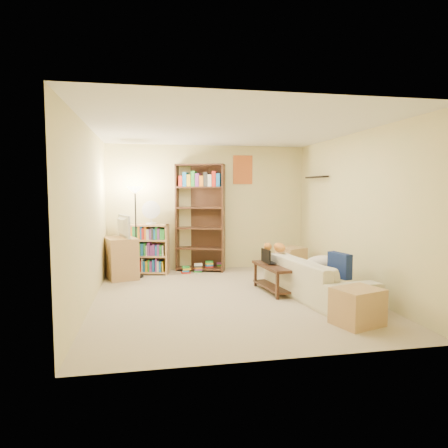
# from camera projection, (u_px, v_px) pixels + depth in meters

# --- Properties ---
(room) EXTENTS (4.50, 4.54, 2.52)m
(room) POSITION_uv_depth(u_px,v_px,m) (230.00, 189.00, 5.88)
(room) COLOR beige
(room) RESTS_ON ground
(sofa) EXTENTS (2.25, 1.39, 0.59)m
(sofa) POSITION_uv_depth(u_px,v_px,m) (316.00, 278.00, 5.98)
(sofa) COLOR beige
(sofa) RESTS_ON ground
(navy_pillow) EXTENTS (0.21, 0.40, 0.35)m
(navy_pillow) POSITION_uv_depth(u_px,v_px,m) (340.00, 265.00, 5.58)
(navy_pillow) COLOR navy
(navy_pillow) RESTS_ON sofa
(cream_blanket) EXTENTS (0.54, 0.39, 0.23)m
(cream_blanket) POSITION_uv_depth(u_px,v_px,m) (323.00, 263.00, 6.06)
(cream_blanket) COLOR silver
(cream_blanket) RESTS_ON sofa
(tabby_cat) EXTENTS (0.47, 0.22, 0.16)m
(tabby_cat) POSITION_uv_depth(u_px,v_px,m) (277.00, 247.00, 6.59)
(tabby_cat) COLOR orange
(tabby_cat) RESTS_ON sofa
(coffee_table) EXTENTS (0.65, 1.03, 0.43)m
(coffee_table) POSITION_uv_depth(u_px,v_px,m) (279.00, 274.00, 6.34)
(coffee_table) COLOR #3C2417
(coffee_table) RESTS_ON ground
(laptop) EXTENTS (0.40, 0.31, 0.03)m
(laptop) POSITION_uv_depth(u_px,v_px,m) (274.00, 263.00, 6.43)
(laptop) COLOR black
(laptop) RESTS_ON coffee_table
(laptop_screen) EXTENTS (0.05, 0.32, 0.21)m
(laptop_screen) POSITION_uv_depth(u_px,v_px,m) (266.00, 256.00, 6.38)
(laptop_screen) COLOR white
(laptop_screen) RESTS_ON laptop
(mug) EXTENTS (0.17, 0.17, 0.10)m
(mug) POSITION_uv_depth(u_px,v_px,m) (296.00, 265.00, 6.06)
(mug) COLOR white
(mug) RESTS_ON coffee_table
(tv_remote) EXTENTS (0.12, 0.18, 0.02)m
(tv_remote) POSITION_uv_depth(u_px,v_px,m) (276.00, 260.00, 6.67)
(tv_remote) COLOR black
(tv_remote) RESTS_ON coffee_table
(tv_stand) EXTENTS (0.68, 0.81, 0.75)m
(tv_stand) POSITION_uv_depth(u_px,v_px,m) (121.00, 258.00, 7.29)
(tv_stand) COLOR tan
(tv_stand) RESTS_ON ground
(television) EXTENTS (0.76, 0.50, 0.41)m
(television) POSITION_uv_depth(u_px,v_px,m) (120.00, 226.00, 7.24)
(television) COLOR black
(television) RESTS_ON tv_stand
(tall_bookshelf) EXTENTS (1.00, 0.61, 2.11)m
(tall_bookshelf) POSITION_uv_depth(u_px,v_px,m) (200.00, 215.00, 7.89)
(tall_bookshelf) COLOR #482C1B
(tall_bookshelf) RESTS_ON ground
(short_bookshelf) EXTENTS (0.79, 0.46, 0.96)m
(short_bookshelf) POSITION_uv_depth(u_px,v_px,m) (149.00, 249.00, 7.63)
(short_bookshelf) COLOR tan
(short_bookshelf) RESTS_ON ground
(desk_fan) EXTENTS (0.34, 0.19, 0.45)m
(desk_fan) POSITION_uv_depth(u_px,v_px,m) (151.00, 212.00, 7.53)
(desk_fan) COLOR white
(desk_fan) RESTS_ON short_bookshelf
(floor_lamp) EXTENTS (0.28, 0.28, 1.67)m
(floor_lamp) POSITION_uv_depth(u_px,v_px,m) (135.00, 205.00, 7.27)
(floor_lamp) COLOR black
(floor_lamp) RESTS_ON ground
(side_table) EXTENTS (0.60, 0.60, 0.52)m
(side_table) POSITION_uv_depth(u_px,v_px,m) (291.00, 261.00, 7.62)
(side_table) COLOR tan
(side_table) RESTS_ON ground
(end_cabinet) EXTENTS (0.64, 0.58, 0.44)m
(end_cabinet) POSITION_uv_depth(u_px,v_px,m) (357.00, 307.00, 4.78)
(end_cabinet) COLOR tan
(end_cabinet) RESTS_ON ground
(book_stacks) EXTENTS (0.88, 0.36, 0.20)m
(book_stacks) POSITION_uv_depth(u_px,v_px,m) (204.00, 267.00, 7.90)
(book_stacks) COLOR red
(book_stacks) RESTS_ON ground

